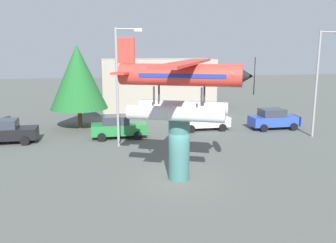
# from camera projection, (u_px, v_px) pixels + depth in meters

# --- Properties ---
(ground_plane) EXTENTS (140.00, 140.00, 0.00)m
(ground_plane) POSITION_uv_depth(u_px,v_px,m) (179.00, 179.00, 18.95)
(ground_plane) COLOR #515651
(display_pedestal) EXTENTS (1.10, 1.10, 3.33)m
(display_pedestal) POSITION_uv_depth(u_px,v_px,m) (179.00, 148.00, 18.62)
(display_pedestal) COLOR #386B66
(display_pedestal) RESTS_ON ground
(floatplane_monument) EXTENTS (7.16, 9.93, 4.00)m
(floatplane_monument) POSITION_uv_depth(u_px,v_px,m) (182.00, 85.00, 17.92)
(floatplane_monument) COLOR silver
(floatplane_monument) RESTS_ON display_pedestal
(car_near_black) EXTENTS (4.20, 2.02, 1.76)m
(car_near_black) POSITION_uv_depth(u_px,v_px,m) (6.00, 131.00, 25.89)
(car_near_black) COLOR black
(car_near_black) RESTS_ON ground
(car_mid_green) EXTENTS (4.20, 2.02, 1.76)m
(car_mid_green) POSITION_uv_depth(u_px,v_px,m) (118.00, 127.00, 27.45)
(car_mid_green) COLOR #237A38
(car_mid_green) RESTS_ON ground
(car_far_silver) EXTENTS (4.20, 2.02, 1.76)m
(car_far_silver) POSITION_uv_depth(u_px,v_px,m) (203.00, 120.00, 30.23)
(car_far_silver) COLOR silver
(car_far_silver) RESTS_ON ground
(car_distant_blue) EXTENTS (4.20, 2.02, 1.76)m
(car_distant_blue) POSITION_uv_depth(u_px,v_px,m) (274.00, 119.00, 30.53)
(car_distant_blue) COLOR #2847B7
(car_distant_blue) RESTS_ON ground
(streetlight_primary) EXTENTS (1.84, 0.28, 8.16)m
(streetlight_primary) POSITION_uv_depth(u_px,v_px,m) (120.00, 79.00, 24.37)
(streetlight_primary) COLOR gray
(streetlight_primary) RESTS_ON ground
(streetlight_secondary) EXTENTS (1.84, 0.28, 8.09)m
(streetlight_secondary) POSITION_uv_depth(u_px,v_px,m) (319.00, 77.00, 27.22)
(streetlight_secondary) COLOR gray
(streetlight_secondary) RESTS_ON ground
(storefront_building) EXTENTS (12.09, 6.31, 5.67)m
(storefront_building) POSITION_uv_depth(u_px,v_px,m) (157.00, 85.00, 39.99)
(storefront_building) COLOR #9E9384
(storefront_building) RESTS_ON ground
(tree_east) EXTENTS (4.84, 4.84, 7.12)m
(tree_east) POSITION_uv_depth(u_px,v_px,m) (78.00, 77.00, 30.12)
(tree_east) COLOR brown
(tree_east) RESTS_ON ground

